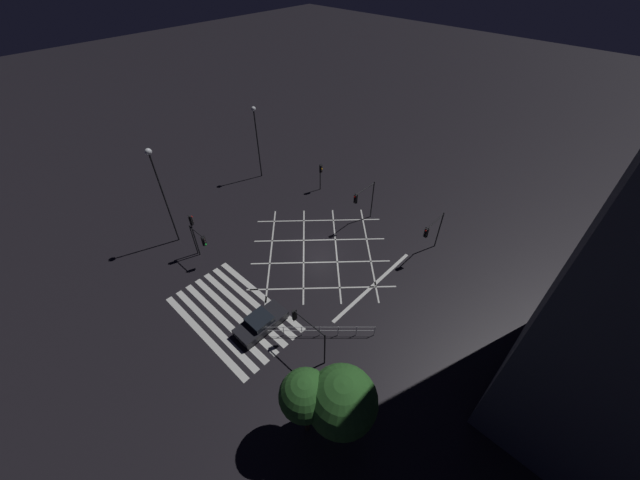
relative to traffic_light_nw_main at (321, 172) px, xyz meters
The scene contains 14 objects.
ground_plane 10.64m from the traffic_light_nw_main, 47.19° to the right, with size 200.00×200.00×0.00m, color black.
road_markings 16.36m from the traffic_light_nw_main, 62.73° to the right, with size 15.59×20.75×0.01m.
traffic_light_nw_main is the anchor object (origin of this frame).
traffic_light_sw_cross 15.61m from the traffic_light_nw_main, 92.74° to the right, with size 0.36×0.39×4.49m.
traffic_light_se_main 20.72m from the traffic_light_nw_main, 49.51° to the right, with size 3.14×0.36×3.47m.
traffic_light_ne_cross 14.64m from the traffic_light_nw_main, ahead, with size 0.36×3.11×4.01m.
traffic_light_sw_main 15.70m from the traffic_light_nw_main, 89.14° to the right, with size 2.35×0.36×3.37m.
traffic_light_median_north 7.57m from the traffic_light_nw_main, 13.39° to the right, with size 0.36×3.14×4.31m.
street_lamp_east 17.05m from the traffic_light_nw_main, 104.27° to the right, with size 0.55×0.55×9.70m.
street_lamp_west 8.64m from the traffic_light_nw_main, 159.35° to the right, with size 0.51×0.51×8.53m.
street_tree_near 26.29m from the traffic_light_nw_main, 48.59° to the right, with size 2.87×2.87×5.80m.
street_tree_far 26.51m from the traffic_light_nw_main, 44.38° to the right, with size 3.86×3.86×6.12m.
waiting_car 19.51m from the traffic_light_nw_main, 60.22° to the right, with size 1.83×4.10×1.23m.
pedestrian_railing 19.67m from the traffic_light_nw_main, 46.95° to the right, with size 5.93×5.60×1.05m.
Camera 1 is at (16.79, -17.80, 23.01)m, focal length 20.00 mm.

